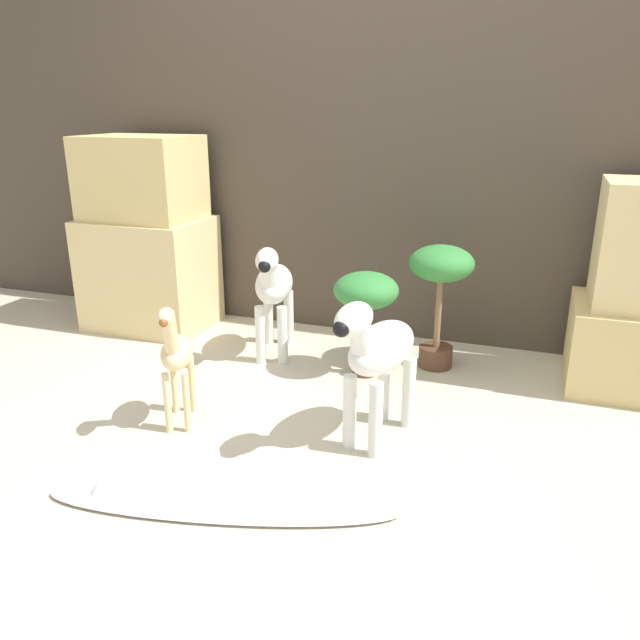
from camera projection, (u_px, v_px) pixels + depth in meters
The scene contains 9 objects.
ground_plane at pixel (290, 457), 2.34m from camera, with size 14.00×14.00×0.00m, color beige.
wall_back at pixel (390, 134), 3.27m from camera, with size 6.40×0.08×2.20m.
rock_pillar_left at pixel (147, 240), 3.57m from camera, with size 0.68×0.51×1.09m.
zebra_right at pixel (377, 352), 2.34m from camera, with size 0.28×0.54×0.61m.
zebra_left at pixel (273, 287), 3.16m from camera, with size 0.29×0.54×0.61m.
giraffe_figurine at pixel (176, 354), 2.48m from camera, with size 0.22×0.36×0.55m.
potted_palm_front at pixel (441, 279), 3.00m from camera, with size 0.31×0.31×0.62m.
potted_palm_back at pixel (366, 297), 2.92m from camera, with size 0.31×0.31×0.51m.
surfboard at pixel (218, 501), 2.06m from camera, with size 1.20×0.51×0.07m.
Camera 1 is at (0.79, -1.88, 1.26)m, focal length 35.00 mm.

